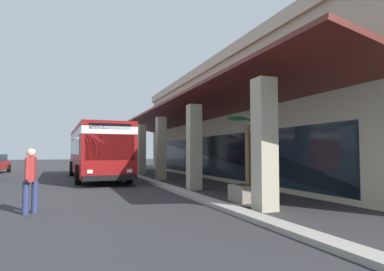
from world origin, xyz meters
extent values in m
plane|color=#2D2D30|center=(0.00, 8.00, 0.00)|extent=(120.00, 120.00, 0.00)
cube|color=#9E998E|center=(2.08, 2.92, 0.06)|extent=(32.59, 0.50, 0.12)
cube|color=#B2A88E|center=(2.08, 12.62, 3.36)|extent=(27.16, 11.76, 6.72)
cube|color=#C0B59A|center=(2.08, 12.62, 7.02)|extent=(27.46, 12.06, 0.60)
cube|color=#B2A88E|center=(-8.79, 3.82, 1.85)|extent=(0.55, 0.55, 3.70)
cube|color=#B2A88E|center=(-3.36, 3.82, 1.85)|extent=(0.55, 0.55, 3.70)
cube|color=#B2A88E|center=(2.08, 3.82, 1.85)|extent=(0.55, 0.55, 3.70)
cube|color=#B2A88E|center=(7.51, 3.82, 1.85)|extent=(0.55, 0.55, 3.70)
cube|color=#B2A88E|center=(12.94, 3.82, 1.85)|extent=(0.55, 0.55, 3.70)
cube|color=#5B1E19|center=(2.08, 5.14, 4.05)|extent=(27.16, 3.16, 0.82)
cube|color=#19232D|center=(2.08, 6.78, 1.40)|extent=(22.82, 0.08, 2.40)
cube|color=maroon|center=(-0.16, 0.32, 1.73)|extent=(11.08, 2.93, 2.75)
cube|color=white|center=(-0.16, 0.32, 2.65)|extent=(11.10, 2.95, 0.36)
cube|color=#19232D|center=(-0.46, 0.31, 1.95)|extent=(9.32, 2.90, 0.90)
cube|color=#19232D|center=(5.31, 0.51, 1.85)|extent=(0.14, 2.24, 1.20)
cube|color=black|center=(5.32, 0.51, 2.82)|extent=(0.13, 1.94, 0.28)
cube|color=black|center=(5.44, 0.51, 0.45)|extent=(0.29, 2.45, 0.24)
cube|color=silver|center=(5.33, 1.40, 0.75)|extent=(0.07, 0.24, 0.16)
cube|color=silver|center=(5.39, -0.38, 0.75)|extent=(0.07, 0.24, 0.16)
cube|color=silver|center=(-1.66, 0.26, 3.22)|extent=(2.46, 1.87, 0.24)
cylinder|color=black|center=(3.42, 1.72, 0.50)|extent=(1.00, 0.30, 1.00)
cylinder|color=black|center=(3.51, -0.83, 0.50)|extent=(1.00, 0.30, 1.00)
cylinder|color=black|center=(-3.28, 1.48, 0.50)|extent=(1.00, 0.30, 1.00)
cylinder|color=black|center=(-3.19, -1.06, 0.50)|extent=(1.00, 0.30, 1.00)
cylinder|color=black|center=(-9.38, -5.82, 0.32)|extent=(0.64, 0.22, 0.64)
cylinder|color=navy|center=(11.20, -2.31, 0.43)|extent=(0.16, 0.16, 0.85)
cylinder|color=navy|center=(11.03, -2.11, 0.43)|extent=(0.16, 0.16, 0.85)
cube|color=#B23333|center=(11.11, -2.21, 1.17)|extent=(0.50, 0.24, 0.64)
sphere|color=beige|center=(11.11, -2.21, 1.60)|extent=(0.23, 0.23, 0.23)
cylinder|color=#B23333|center=(11.41, -2.27, 1.20)|extent=(0.09, 0.09, 0.57)
cylinder|color=#B23333|center=(10.82, -2.15, 1.20)|extent=(0.09, 0.09, 0.57)
cube|color=gray|center=(11.24, 4.29, 0.27)|extent=(0.99, 0.99, 0.53)
cylinder|color=#332319|center=(11.24, 4.29, 0.54)|extent=(0.84, 0.84, 0.02)
cylinder|color=brown|center=(11.24, 4.29, 1.53)|extent=(0.16, 0.16, 2.00)
ellipsoid|color=#286B33|center=(11.60, 4.25, 2.73)|extent=(0.75, 0.29, 0.16)
ellipsoid|color=#286B33|center=(11.37, 4.68, 2.74)|extent=(0.46, 0.85, 0.17)
ellipsoid|color=#286B33|center=(10.99, 4.59, 2.71)|extent=(0.65, 0.74, 0.14)
ellipsoid|color=#286B33|center=(10.99, 4.03, 2.75)|extent=(0.65, 0.66, 0.14)
ellipsoid|color=#286B33|center=(11.45, 3.80, 2.72)|extent=(0.63, 1.05, 0.16)
camera|label=1|loc=(20.67, -1.28, 1.61)|focal=30.32mm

